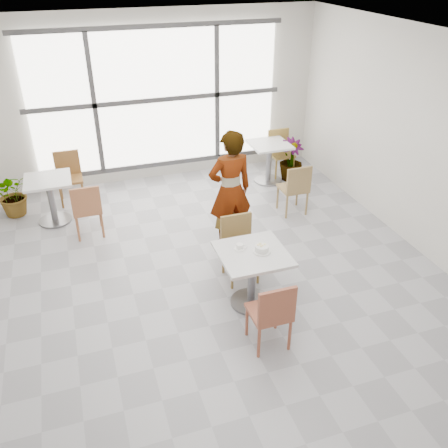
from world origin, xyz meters
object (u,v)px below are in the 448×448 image
object	(u,v)px
coffee_cup	(240,247)
plant_left	(14,194)
chair_far	(239,243)
bg_chair_left_near	(87,207)
main_table	(252,268)
chair_near	(272,312)
bg_chair_right_near	(295,186)
person	(230,191)
bg_table_right	(269,157)
plant_right	(291,160)
bg_chair_right_far	(280,149)
oatmeal_bowl	(262,249)
bg_chair_left_far	(69,174)
bg_table_left	(50,194)

from	to	relation	value
coffee_cup	plant_left	world-z (taller)	coffee_cup
chair_far	bg_chair_left_near	bearing A→B (deg)	137.64
main_table	chair_near	distance (m)	0.78
bg_chair_right_near	person	bearing A→B (deg)	22.48
person	bg_chair_left_near	xyz separation A→B (m)	(-1.95, 0.88, -0.38)
bg_table_right	chair_far	bearing A→B (deg)	-120.58
plant_left	coffee_cup	bearing A→B (deg)	-50.00
chair_far	person	bearing A→B (deg)	79.22
bg_chair_left_near	bg_chair_right_near	bearing A→B (deg)	174.12
plant_right	coffee_cup	bearing A→B (deg)	-125.02
coffee_cup	bg_table_right	size ratio (longest dim) A/B	0.21
chair_near	bg_chair_right_far	distance (m)	4.72
chair_far	plant_left	world-z (taller)	chair_far
oatmeal_bowl	plant_right	size ratio (longest dim) A/B	0.27
main_table	bg_chair_left_far	world-z (taller)	bg_chair_left_far
main_table	bg_table_right	world-z (taller)	same
bg_table_right	bg_chair_right_near	bearing A→B (deg)	-94.36
coffee_cup	bg_chair_left_near	distance (m)	2.71
chair_far	coffee_cup	world-z (taller)	chair_far
bg_chair_left_far	bg_chair_right_far	world-z (taller)	same
plant_left	bg_chair_left_far	bearing A→B (deg)	14.93
oatmeal_bowl	coffee_cup	distance (m)	0.26
bg_table_left	bg_chair_left_far	size ratio (longest dim) A/B	0.86
chair_near	bg_chair_left_near	distance (m)	3.47
chair_near	bg_table_left	world-z (taller)	chair_near
plant_left	chair_far	bearing A→B (deg)	-43.60
main_table	bg_chair_left_far	distance (m)	4.10
bg_chair_right_far	bg_table_left	bearing A→B (deg)	-172.21
bg_chair_left_near	coffee_cup	bearing A→B (deg)	127.43
bg_chair_left_far	chair_far	bearing A→B (deg)	-56.28
coffee_cup	plant_right	distance (m)	3.76
chair_near	bg_table_right	world-z (taller)	chair_near
bg_chair_right_near	plant_left	distance (m)	4.58
person	plant_right	distance (m)	2.62
main_table	coffee_cup	size ratio (longest dim) A/B	5.03
bg_table_left	bg_table_right	xyz separation A→B (m)	(3.87, 0.32, 0.00)
bg_table_left	plant_left	distance (m)	0.74
chair_near	plant_right	world-z (taller)	chair_near
oatmeal_bowl	coffee_cup	xyz separation A→B (m)	(-0.22, 0.14, -0.01)
main_table	plant_right	xyz separation A→B (m)	(2.03, 3.19, -0.13)
plant_left	person	bearing A→B (deg)	-33.16
chair_far	oatmeal_bowl	world-z (taller)	chair_far
bg_chair_right_far	plant_right	xyz separation A→B (m)	(0.10, -0.30, -0.10)
main_table	bg_chair_right_far	size ratio (longest dim) A/B	0.92
plant_left	chair_near	bearing A→B (deg)	-56.29
coffee_cup	person	distance (m)	1.30
chair_near	chair_far	xyz separation A→B (m)	(0.13, 1.39, 0.00)
chair_far	oatmeal_bowl	bearing A→B (deg)	-84.94
chair_near	bg_chair_left_far	world-z (taller)	same
bg_chair_left_far	bg_table_left	bearing A→B (deg)	-114.69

